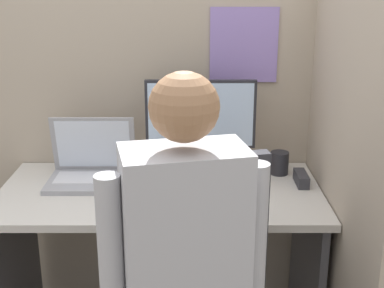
{
  "coord_description": "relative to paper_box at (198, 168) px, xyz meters",
  "views": [
    {
      "loc": [
        0.13,
        -1.7,
        1.6
      ],
      "look_at": [
        0.14,
        0.16,
        0.99
      ],
      "focal_mm": 50.0,
      "sensor_mm": 36.0,
      "label": 1
    }
  ],
  "objects": [
    {
      "name": "paper_box",
      "position": [
        0.0,
        0.0,
        0.0
      ],
      "size": [
        0.28,
        0.23,
        0.07
      ],
      "color": "orange",
      "rests_on": "desk"
    },
    {
      "name": "laptop",
      "position": [
        -0.46,
        -0.06,
        0.02
      ],
      "size": [
        0.36,
        0.26,
        0.27
      ],
      "color": "#99999E",
      "rests_on": "desk"
    },
    {
      "name": "monitor",
      "position": [
        -0.0,
        0.0,
        0.22
      ],
      "size": [
        0.47,
        0.19,
        0.36
      ],
      "color": "#232328",
      "rests_on": "paper_box"
    },
    {
      "name": "person",
      "position": [
        -0.07,
        -0.9,
        0.01
      ],
      "size": [
        0.47,
        0.45,
        1.36
      ],
      "color": "brown",
      "rests_on": "ground"
    },
    {
      "name": "cubicle_panel_right",
      "position": [
        0.52,
        -0.22,
        0.04
      ],
      "size": [
        0.04,
        1.27,
        1.64
      ],
      "color": "tan",
      "rests_on": "ground"
    },
    {
      "name": "cubicle_panel_back",
      "position": [
        -0.17,
        0.19,
        0.04
      ],
      "size": [
        1.82,
        0.05,
        1.64
      ],
      "color": "tan",
      "rests_on": "ground"
    },
    {
      "name": "desk",
      "position": [
        -0.17,
        -0.16,
        -0.23
      ],
      "size": [
        1.32,
        0.64,
        0.74
      ],
      "color": "beige",
      "rests_on": "ground"
    },
    {
      "name": "carrot_toy",
      "position": [
        -0.28,
        -0.35,
        -0.01
      ],
      "size": [
        0.05,
        0.12,
        0.05
      ],
      "color": "orange",
      "rests_on": "desk"
    },
    {
      "name": "mouse",
      "position": [
        -0.25,
        -0.21,
        -0.02
      ],
      "size": [
        0.06,
        0.05,
        0.04
      ],
      "color": "gray",
      "rests_on": "desk"
    },
    {
      "name": "stapler",
      "position": [
        0.42,
        -0.09,
        -0.01
      ],
      "size": [
        0.05,
        0.13,
        0.05
      ],
      "color": "#2D2D33",
      "rests_on": "desk"
    },
    {
      "name": "coffee_mug",
      "position": [
        0.35,
        0.03,
        0.02
      ],
      "size": [
        0.08,
        0.08,
        0.1
      ],
      "color": "#232328",
      "rests_on": "desk"
    }
  ]
}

